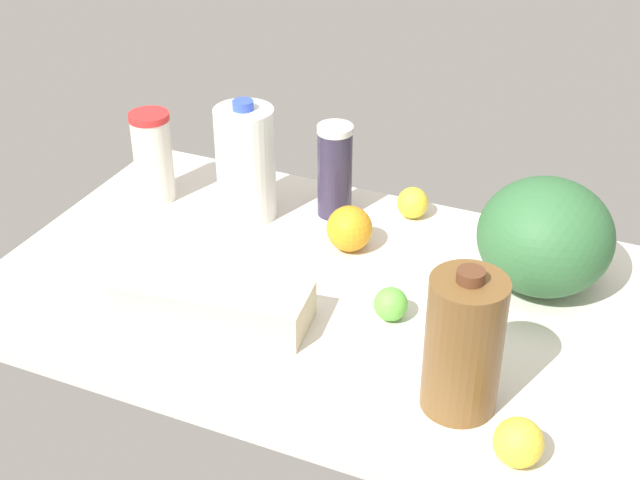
{
  "coord_description": "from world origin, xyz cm",
  "views": [
    {
      "loc": [
        -53.69,
        123.23,
        96.19
      ],
      "look_at": [
        0.0,
        0.0,
        13.0
      ],
      "focal_mm": 50.0,
      "sensor_mm": 36.0,
      "label": 1
    }
  ],
  "objects_px": {
    "watermelon": "(545,237)",
    "lime_by_jug": "(391,304)",
    "orange_near_front": "(351,229)",
    "chocolate_milk_jug": "(464,344)",
    "lemon_loose": "(518,442)",
    "milk_jug": "(246,163)",
    "shaker_bottle": "(335,171)",
    "lemon_beside_bowl": "(413,203)",
    "egg_carton": "(213,301)",
    "tumbler_cup": "(153,156)"
  },
  "relations": [
    {
      "from": "lemon_beside_bowl",
      "to": "lime_by_jug",
      "type": "bearing_deg",
      "value": 102.49
    },
    {
      "from": "egg_carton",
      "to": "watermelon",
      "type": "distance_m",
      "value": 0.6
    },
    {
      "from": "egg_carton",
      "to": "tumbler_cup",
      "type": "xyz_separation_m",
      "value": [
        0.32,
        -0.33,
        0.06
      ]
    },
    {
      "from": "watermelon",
      "to": "milk_jug",
      "type": "bearing_deg",
      "value": -1.78
    },
    {
      "from": "orange_near_front",
      "to": "egg_carton",
      "type": "bearing_deg",
      "value": 65.96
    },
    {
      "from": "lime_by_jug",
      "to": "lemon_loose",
      "type": "distance_m",
      "value": 0.37
    },
    {
      "from": "tumbler_cup",
      "to": "shaker_bottle",
      "type": "distance_m",
      "value": 0.39
    },
    {
      "from": "chocolate_milk_jug",
      "to": "orange_near_front",
      "type": "relative_size",
      "value": 2.72
    },
    {
      "from": "chocolate_milk_jug",
      "to": "lime_by_jug",
      "type": "xyz_separation_m",
      "value": [
        0.17,
        -0.16,
        -0.08
      ]
    },
    {
      "from": "egg_carton",
      "to": "milk_jug",
      "type": "distance_m",
      "value": 0.37
    },
    {
      "from": "egg_carton",
      "to": "chocolate_milk_jug",
      "type": "height_order",
      "value": "chocolate_milk_jug"
    },
    {
      "from": "watermelon",
      "to": "lime_by_jug",
      "type": "distance_m",
      "value": 0.31
    },
    {
      "from": "watermelon",
      "to": "milk_jug",
      "type": "distance_m",
      "value": 0.61
    },
    {
      "from": "watermelon",
      "to": "shaker_bottle",
      "type": "height_order",
      "value": "watermelon"
    },
    {
      "from": "orange_near_front",
      "to": "chocolate_milk_jug",
      "type": "bearing_deg",
      "value": 132.37
    },
    {
      "from": "shaker_bottle",
      "to": "lemon_loose",
      "type": "height_order",
      "value": "shaker_bottle"
    },
    {
      "from": "shaker_bottle",
      "to": "lemon_beside_bowl",
      "type": "distance_m",
      "value": 0.18
    },
    {
      "from": "watermelon",
      "to": "lemon_beside_bowl",
      "type": "height_order",
      "value": "watermelon"
    },
    {
      "from": "tumbler_cup",
      "to": "milk_jug",
      "type": "bearing_deg",
      "value": -176.02
    },
    {
      "from": "shaker_bottle",
      "to": "orange_near_front",
      "type": "distance_m",
      "value": 0.15
    },
    {
      "from": "orange_near_front",
      "to": "lemon_beside_bowl",
      "type": "relative_size",
      "value": 1.38
    },
    {
      "from": "shaker_bottle",
      "to": "watermelon",
      "type": "bearing_deg",
      "value": 168.0
    },
    {
      "from": "chocolate_milk_jug",
      "to": "milk_jug",
      "type": "bearing_deg",
      "value": -34.54
    },
    {
      "from": "tumbler_cup",
      "to": "chocolate_milk_jug",
      "type": "xyz_separation_m",
      "value": [
        -0.77,
        0.37,
        0.02
      ]
    },
    {
      "from": "egg_carton",
      "to": "lemon_loose",
      "type": "xyz_separation_m",
      "value": [
        -0.56,
        0.13,
        0.0
      ]
    },
    {
      "from": "watermelon",
      "to": "lime_by_jug",
      "type": "relative_size",
      "value": 4.04
    },
    {
      "from": "watermelon",
      "to": "lemon_beside_bowl",
      "type": "distance_m",
      "value": 0.33
    },
    {
      "from": "egg_carton",
      "to": "tumbler_cup",
      "type": "height_order",
      "value": "tumbler_cup"
    },
    {
      "from": "lemon_beside_bowl",
      "to": "lemon_loose",
      "type": "distance_m",
      "value": 0.7
    },
    {
      "from": "watermelon",
      "to": "lemon_loose",
      "type": "relative_size",
      "value": 3.38
    },
    {
      "from": "egg_carton",
      "to": "lemon_beside_bowl",
      "type": "distance_m",
      "value": 0.51
    },
    {
      "from": "lemon_beside_bowl",
      "to": "tumbler_cup",
      "type": "bearing_deg",
      "value": 15.01
    },
    {
      "from": "milk_jug",
      "to": "orange_near_front",
      "type": "bearing_deg",
      "value": 170.73
    },
    {
      "from": "egg_carton",
      "to": "milk_jug",
      "type": "bearing_deg",
      "value": -79.04
    },
    {
      "from": "watermelon",
      "to": "tumbler_cup",
      "type": "bearing_deg",
      "value": -0.28
    },
    {
      "from": "lemon_beside_bowl",
      "to": "orange_near_front",
      "type": "bearing_deg",
      "value": 67.03
    },
    {
      "from": "milk_jug",
      "to": "orange_near_front",
      "type": "relative_size",
      "value": 2.82
    },
    {
      "from": "shaker_bottle",
      "to": "orange_near_front",
      "type": "xyz_separation_m",
      "value": [
        -0.08,
        0.12,
        -0.05
      ]
    },
    {
      "from": "tumbler_cup",
      "to": "lime_by_jug",
      "type": "bearing_deg",
      "value": 161.06
    },
    {
      "from": "chocolate_milk_jug",
      "to": "lemon_loose",
      "type": "relative_size",
      "value": 3.41
    },
    {
      "from": "tumbler_cup",
      "to": "chocolate_milk_jug",
      "type": "relative_size",
      "value": 0.8
    },
    {
      "from": "tumbler_cup",
      "to": "orange_near_front",
      "type": "distance_m",
      "value": 0.46
    },
    {
      "from": "egg_carton",
      "to": "lemon_loose",
      "type": "bearing_deg",
      "value": 160.03
    },
    {
      "from": "lime_by_jug",
      "to": "lemon_beside_bowl",
      "type": "height_order",
      "value": "lemon_beside_bowl"
    },
    {
      "from": "tumbler_cup",
      "to": "lemon_loose",
      "type": "distance_m",
      "value": 1.0
    },
    {
      "from": "orange_near_front",
      "to": "lemon_loose",
      "type": "bearing_deg",
      "value": 134.7
    },
    {
      "from": "milk_jug",
      "to": "lime_by_jug",
      "type": "xyz_separation_m",
      "value": [
        -0.39,
        0.22,
        -0.09
      ]
    },
    {
      "from": "watermelon",
      "to": "orange_near_front",
      "type": "height_order",
      "value": "watermelon"
    },
    {
      "from": "egg_carton",
      "to": "chocolate_milk_jug",
      "type": "distance_m",
      "value": 0.46
    },
    {
      "from": "tumbler_cup",
      "to": "lemon_loose",
      "type": "xyz_separation_m",
      "value": [
        -0.88,
        0.46,
        -0.06
      ]
    }
  ]
}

